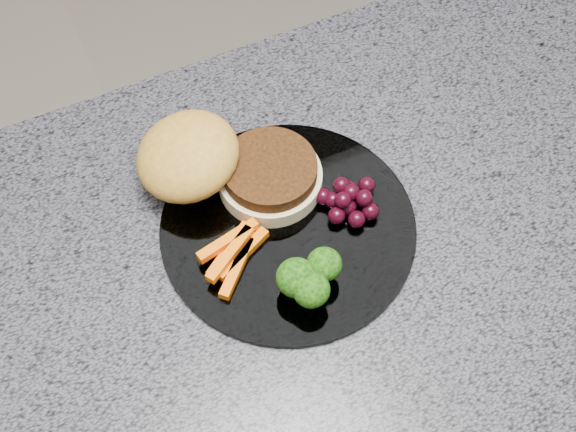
% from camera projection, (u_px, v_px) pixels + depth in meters
% --- Properties ---
extents(island_cabinet, '(1.20, 0.60, 0.86)m').
position_uv_depth(island_cabinet, '(279.00, 426.00, 1.18)').
color(island_cabinet, '#4F331B').
rests_on(island_cabinet, ground).
extents(countertop, '(1.20, 0.60, 0.04)m').
position_uv_depth(countertop, '(275.00, 292.00, 0.80)').
color(countertop, '#52535D').
rests_on(countertop, island_cabinet).
extents(plate, '(0.26, 0.26, 0.01)m').
position_uv_depth(plate, '(288.00, 228.00, 0.81)').
color(plate, white).
rests_on(plate, countertop).
extents(burger, '(0.20, 0.18, 0.06)m').
position_uv_depth(burger, '(217.00, 165.00, 0.82)').
color(burger, beige).
rests_on(burger, plate).
extents(carrot_sticks, '(0.08, 0.07, 0.02)m').
position_uv_depth(carrot_sticks, '(233.00, 253.00, 0.78)').
color(carrot_sticks, '#FE6C04').
rests_on(carrot_sticks, plate).
extents(broccoli, '(0.07, 0.05, 0.05)m').
position_uv_depth(broccoli, '(309.00, 278.00, 0.75)').
color(broccoli, olive).
rests_on(broccoli, plate).
extents(grape_bunch, '(0.06, 0.06, 0.03)m').
position_uv_depth(grape_bunch, '(350.00, 200.00, 0.81)').
color(grape_bunch, black).
rests_on(grape_bunch, plate).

